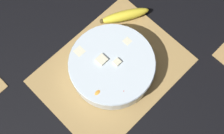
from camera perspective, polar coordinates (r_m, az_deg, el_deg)
ground_plane at (r=1.07m, az=-0.00°, el=-0.65°), size 6.00×6.00×0.00m
bamboo_mat_center at (r=1.07m, az=-0.00°, el=-0.59°), size 0.48×0.37×0.01m
fruit_salad_bowl at (r=1.03m, az=-0.02°, el=0.23°), size 0.29×0.29×0.08m
whole_banana at (r=1.14m, az=2.31°, el=9.35°), size 0.18×0.12×0.04m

